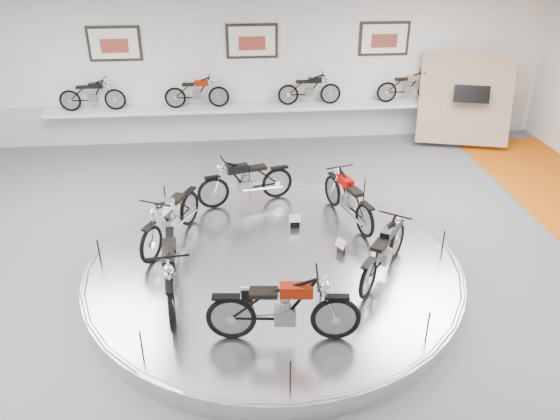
{
  "coord_description": "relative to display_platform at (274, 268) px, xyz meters",
  "views": [
    {
      "loc": [
        -0.62,
        -7.55,
        5.55
      ],
      "look_at": [
        0.14,
        0.6,
        1.13
      ],
      "focal_mm": 35.0,
      "sensor_mm": 36.0,
      "label": 1
    }
  ],
  "objects": [
    {
      "name": "floor",
      "position": [
        0.0,
        -0.3,
        -0.15
      ],
      "size": [
        16.0,
        16.0,
        0.0
      ],
      "primitive_type": "plane",
      "color": "#565659",
      "rests_on": "ground"
    },
    {
      "name": "ceiling",
      "position": [
        0.0,
        -0.3,
        3.85
      ],
      "size": [
        16.0,
        16.0,
        0.0
      ],
      "primitive_type": "plane",
      "rotation": [
        3.14,
        0.0,
        0.0
      ],
      "color": "white",
      "rests_on": "wall_back"
    },
    {
      "name": "wall_back",
      "position": [
        0.0,
        6.7,
        1.85
      ],
      "size": [
        16.0,
        0.0,
        16.0
      ],
      "primitive_type": "plane",
      "rotation": [
        1.57,
        0.0,
        0.0
      ],
      "color": "white",
      "rests_on": "floor"
    },
    {
      "name": "dado_band",
      "position": [
        0.0,
        6.68,
        0.4
      ],
      "size": [
        15.68,
        0.04,
        1.1
      ],
      "primitive_type": "cube",
      "color": "#BCBCBA",
      "rests_on": "floor"
    },
    {
      "name": "display_platform",
      "position": [
        0.0,
        0.0,
        0.0
      ],
      "size": [
        6.4,
        6.4,
        0.3
      ],
      "primitive_type": "cylinder",
      "color": "silver",
      "rests_on": "floor"
    },
    {
      "name": "platform_rim",
      "position": [
        0.0,
        0.0,
        0.12
      ],
      "size": [
        6.4,
        6.4,
        0.1
      ],
      "primitive_type": "torus",
      "color": "#B2B2BA",
      "rests_on": "display_platform"
    },
    {
      "name": "shelf",
      "position": [
        0.0,
        6.4,
        0.85
      ],
      "size": [
        11.0,
        0.55,
        0.1
      ],
      "primitive_type": "cube",
      "color": "silver",
      "rests_on": "wall_back"
    },
    {
      "name": "poster_left",
      "position": [
        -3.5,
        6.66,
        2.55
      ],
      "size": [
        1.35,
        0.06,
        0.88
      ],
      "primitive_type": "cube",
      "color": "white",
      "rests_on": "wall_back"
    },
    {
      "name": "poster_center",
      "position": [
        0.0,
        6.66,
        2.55
      ],
      "size": [
        1.35,
        0.06,
        0.88
      ],
      "primitive_type": "cube",
      "color": "white",
      "rests_on": "wall_back"
    },
    {
      "name": "poster_right",
      "position": [
        3.5,
        6.66,
        2.55
      ],
      "size": [
        1.35,
        0.06,
        0.88
      ],
      "primitive_type": "cube",
      "color": "white",
      "rests_on": "wall_back"
    },
    {
      "name": "display_panel",
      "position": [
        5.6,
        5.8,
        1.1
      ],
      "size": [
        2.56,
        1.52,
        2.3
      ],
      "primitive_type": "cube",
      "rotation": [
        -0.35,
        0.0,
        -0.26
      ],
      "color": "tan",
      "rests_on": "floor"
    },
    {
      "name": "shelf_bike_a",
      "position": [
        -4.2,
        6.4,
        1.27
      ],
      "size": [
        1.22,
        0.43,
        0.73
      ],
      "primitive_type": null,
      "color": "black",
      "rests_on": "shelf"
    },
    {
      "name": "shelf_bike_b",
      "position": [
        -1.5,
        6.4,
        1.27
      ],
      "size": [
        1.22,
        0.43,
        0.73
      ],
      "primitive_type": null,
      "color": "maroon",
      "rests_on": "shelf"
    },
    {
      "name": "shelf_bike_c",
      "position": [
        1.5,
        6.4,
        1.27
      ],
      "size": [
        1.22,
        0.43,
        0.73
      ],
      "primitive_type": null,
      "color": "black",
      "rests_on": "shelf"
    },
    {
      "name": "shelf_bike_d",
      "position": [
        4.2,
        6.4,
        1.27
      ],
      "size": [
        1.22,
        0.43,
        0.73
      ],
      "primitive_type": null,
      "color": "silver",
      "rests_on": "shelf"
    },
    {
      "name": "bike_a",
      "position": [
        1.56,
        1.32,
        0.64
      ],
      "size": [
        1.03,
        1.77,
        0.98
      ],
      "primitive_type": null,
      "rotation": [
        0.0,
        0.0,
        1.86
      ],
      "color": "#BC0700",
      "rests_on": "display_platform"
    },
    {
      "name": "bike_b",
      "position": [
        -0.39,
        2.24,
        0.66
      ],
      "size": [
        1.82,
        1.03,
        1.01
      ],
      "primitive_type": null,
      "rotation": [
        0.0,
        0.0,
        3.4
      ],
      "color": "black",
      "rests_on": "display_platform"
    },
    {
      "name": "bike_c",
      "position": [
        -1.78,
        0.82,
        0.66
      ],
      "size": [
        1.28,
        1.83,
        1.02
      ],
      "primitive_type": null,
      "rotation": [
        0.0,
        0.0,
        4.28
      ],
      "color": "silver",
      "rests_on": "display_platform"
    },
    {
      "name": "bike_d",
      "position": [
        -1.64,
        -0.88,
        0.68
      ],
      "size": [
        0.78,
        1.85,
        1.06
      ],
      "primitive_type": null,
      "rotation": [
        0.0,
        0.0,
        4.79
      ],
      "color": "black",
      "rests_on": "display_platform"
    },
    {
      "name": "bike_e",
      "position": [
        -0.02,
        -1.97,
        0.69
      ],
      "size": [
        1.88,
        0.82,
        1.07
      ],
      "primitive_type": null,
      "rotation": [
        0.0,
        0.0,
        6.18
      ],
      "color": "maroon",
      "rests_on": "display_platform"
    },
    {
      "name": "bike_f",
      "position": [
        1.75,
        -0.59,
        0.63
      ],
      "size": [
        1.43,
        1.67,
        0.97
      ],
      "primitive_type": null,
      "rotation": [
        0.0,
        0.0,
        7.23
      ],
      "color": "black",
      "rests_on": "display_platform"
    }
  ]
}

